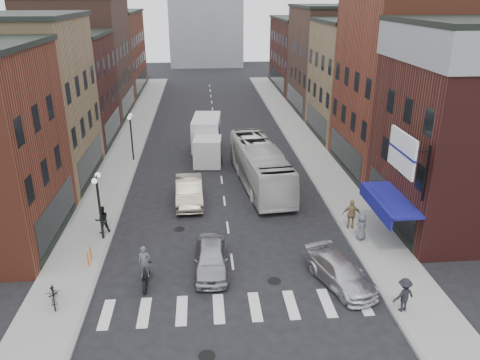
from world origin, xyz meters
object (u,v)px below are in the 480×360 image
object	(u,v)px
transit_bus	(260,165)
ped_left_solo	(102,220)
streetlamp_near	(98,195)
sedan_left_far	(189,191)
streetlamp_far	(131,129)
parked_bicycle	(53,295)
box_truck	(207,139)
sedan_left_near	(211,258)
ped_right_a	(404,295)
motorcycle_rider	(145,267)
ped_right_b	(352,214)
bike_rack	(89,256)
ped_right_c	(362,227)
curb_car	(341,273)
billboard_sign	(404,153)

from	to	relation	value
transit_bus	ped_left_solo	distance (m)	12.52
streetlamp_near	transit_bus	distance (m)	12.89
sedan_left_far	streetlamp_far	bearing A→B (deg)	117.07
transit_bus	parked_bicycle	bearing A→B (deg)	-135.34
box_truck	ped_left_solo	world-z (taller)	box_truck
sedan_left_near	sedan_left_far	world-z (taller)	sedan_left_far
transit_bus	ped_right_a	xyz separation A→B (m)	(4.56, -15.72, -0.60)
motorcycle_rider	sedan_left_far	world-z (taller)	motorcycle_rider
transit_bus	ped_right_b	bearing A→B (deg)	-64.96
bike_rack	ped_right_c	distance (m)	15.32
transit_bus	ped_right_c	bearing A→B (deg)	-68.08
transit_bus	ped_right_b	distance (m)	9.02
curb_car	parked_bicycle	size ratio (longest dim) A/B	2.58
motorcycle_rider	ped_right_b	distance (m)	12.84
curb_car	ped_right_b	size ratio (longest dim) A/B	2.41
ped_right_c	sedan_left_near	bearing A→B (deg)	-14.88
sedan_left_near	ped_right_c	world-z (taller)	ped_right_c
streetlamp_far	sedan_left_far	size ratio (longest dim) A/B	0.80
box_truck	ped_left_solo	size ratio (longest dim) A/B	4.54
streetlamp_far	motorcycle_rider	world-z (taller)	streetlamp_far
motorcycle_rider	ped_right_b	xyz separation A→B (m)	(11.90, 4.82, 0.07)
box_truck	sedan_left_near	world-z (taller)	box_truck
streetlamp_far	ped_right_b	size ratio (longest dim) A/B	2.19
streetlamp_far	ped_right_c	xyz separation A→B (m)	(15.06, -15.38, -1.98)
ped_right_a	ped_right_c	size ratio (longest dim) A/B	1.06
sedan_left_near	ped_left_solo	xyz separation A→B (m)	(-6.38, 4.48, 0.26)
streetlamp_far	box_truck	size ratio (longest dim) A/B	0.53
streetlamp_near	ped_left_solo	distance (m)	2.03
sedan_left_far	ped_right_c	size ratio (longest dim) A/B	3.31
ped_right_b	transit_bus	bearing A→B (deg)	-48.24
ped_right_a	ped_right_b	xyz separation A→B (m)	(0.08, 8.01, 0.11)
sedan_left_near	ped_left_solo	distance (m)	7.80
bike_rack	ped_right_b	xyz separation A→B (m)	(15.08, 2.71, 0.54)
streetlamp_near	curb_car	world-z (taller)	streetlamp_near
billboard_sign	parked_bicycle	xyz separation A→B (m)	(-17.09, -2.62, -5.52)
transit_bus	sedan_left_far	xyz separation A→B (m)	(-5.26, -2.73, -0.73)
motorcycle_rider	ped_right_b	size ratio (longest dim) A/B	1.16
ped_right_c	ped_right_a	bearing A→B (deg)	57.62
billboard_sign	ped_left_solo	size ratio (longest dim) A/B	2.15
streetlamp_far	curb_car	distance (m)	23.39
billboard_sign	streetlamp_far	xyz separation A→B (m)	(-15.99, 17.50, -3.22)
streetlamp_near	parked_bicycle	distance (m)	6.63
transit_bus	sedan_left_near	xyz separation A→B (m)	(-3.98, -11.50, -0.83)
ped_right_c	ped_left_solo	bearing A→B (deg)	-37.94
sedan_left_near	parked_bicycle	world-z (taller)	sedan_left_near
streetlamp_near	sedan_left_near	size ratio (longest dim) A/B	0.94
transit_bus	ped_right_a	size ratio (longest dim) A/B	6.86
box_truck	motorcycle_rider	distance (m)	19.84
box_truck	ped_right_b	size ratio (longest dim) A/B	4.15
motorcycle_rider	ped_left_solo	size ratio (longest dim) A/B	1.27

